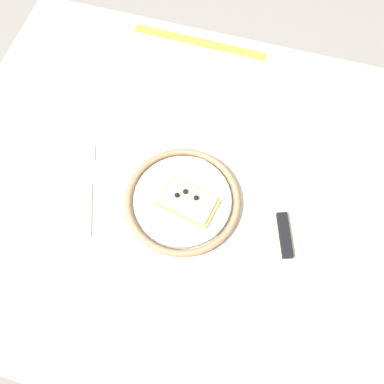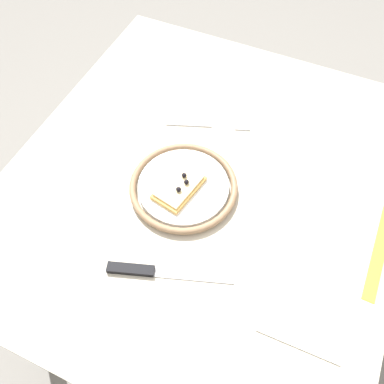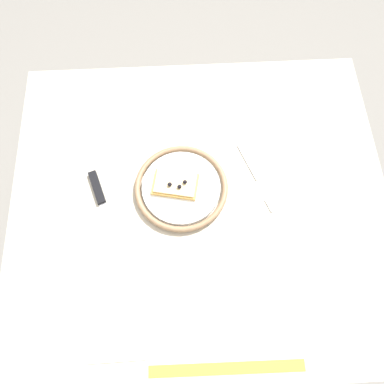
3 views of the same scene
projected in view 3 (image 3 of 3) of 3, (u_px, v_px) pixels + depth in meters
name	position (u px, v px, depth m)	size (l,w,h in m)	color
ground_plane	(197.00, 262.00, 1.60)	(6.00, 6.00, 0.00)	slate
dining_table	(199.00, 212.00, 1.02)	(0.93, 0.84, 0.72)	#BCB29E
plate	(181.00, 188.00, 0.94)	(0.23, 0.23, 0.02)	white
pizza_slice_near	(176.00, 184.00, 0.93)	(0.12, 0.09, 0.03)	tan
knife	(101.00, 199.00, 0.94)	(0.09, 0.23, 0.01)	silver
fork	(257.00, 177.00, 0.96)	(0.09, 0.19, 0.00)	silver
measuring_tape	(227.00, 368.00, 0.80)	(0.33, 0.02, 0.00)	yellow
napkin	(116.00, 325.00, 0.83)	(0.13, 0.15, 0.00)	white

